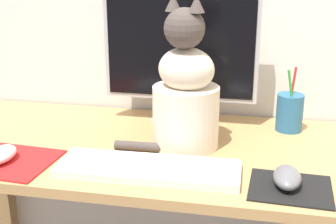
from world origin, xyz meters
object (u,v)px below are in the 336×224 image
object	(u,v)px
keyboard	(148,168)
cat	(185,93)
computer_mouse_left	(1,155)
monitor	(180,53)
computer_mouse_right	(287,177)
pen_cup	(290,112)

from	to	relation	value
keyboard	cat	distance (m)	0.23
keyboard	computer_mouse_left	bearing A→B (deg)	-178.70
monitor	keyboard	world-z (taller)	monitor
keyboard	computer_mouse_right	size ratio (longest dim) A/B	4.09
keyboard	cat	size ratio (longest dim) A/B	1.10
computer_mouse_right	cat	distance (m)	0.34
computer_mouse_right	cat	xyz separation A→B (m)	(-0.26, 0.18, 0.12)
cat	pen_cup	bearing A→B (deg)	51.03
keyboard	monitor	bearing A→B (deg)	87.04
computer_mouse_left	pen_cup	bearing A→B (deg)	28.03
computer_mouse_right	pen_cup	world-z (taller)	pen_cup
monitor	computer_mouse_left	distance (m)	0.56
computer_mouse_left	cat	size ratio (longest dim) A/B	0.26
computer_mouse_right	cat	world-z (taller)	cat
pen_cup	computer_mouse_left	bearing A→B (deg)	-151.97
keyboard	pen_cup	size ratio (longest dim) A/B	2.34
monitor	keyboard	size ratio (longest dim) A/B	1.05
computer_mouse_right	pen_cup	bearing A→B (deg)	87.14
pen_cup	monitor	bearing A→B (deg)	179.33
cat	pen_cup	world-z (taller)	cat
monitor	computer_mouse_right	world-z (taller)	monitor
keyboard	computer_mouse_left	xyz separation A→B (m)	(-0.36, -0.02, 0.01)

